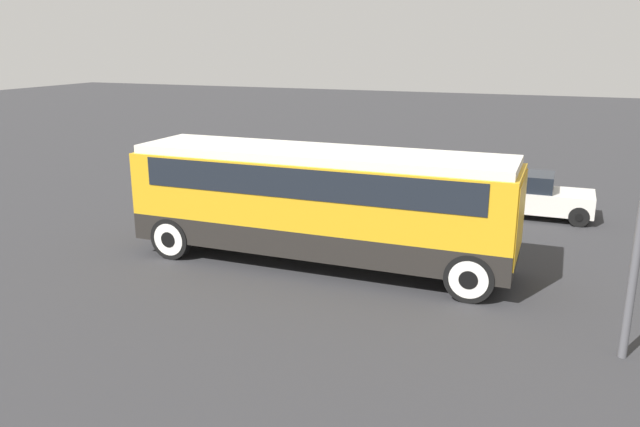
% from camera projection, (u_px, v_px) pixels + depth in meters
% --- Properties ---
extents(ground_plane, '(120.00, 120.00, 0.00)m').
position_uv_depth(ground_plane, '(320.00, 263.00, 17.06)').
color(ground_plane, '#2D2D30').
extents(tour_bus, '(10.23, 2.62, 3.13)m').
position_uv_depth(tour_bus, '(323.00, 196.00, 16.52)').
color(tour_bus, black).
rests_on(tour_bus, ground_plane).
extents(parked_car_near, '(4.29, 1.94, 1.29)m').
position_uv_depth(parked_car_near, '(240.00, 183.00, 23.69)').
color(parked_car_near, '#7A6B5B').
rests_on(parked_car_near, ground_plane).
extents(parked_car_mid, '(4.78, 1.80, 1.50)m').
position_uv_depth(parked_car_mid, '(519.00, 194.00, 21.63)').
color(parked_car_mid, silver).
rests_on(parked_car_mid, ground_plane).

